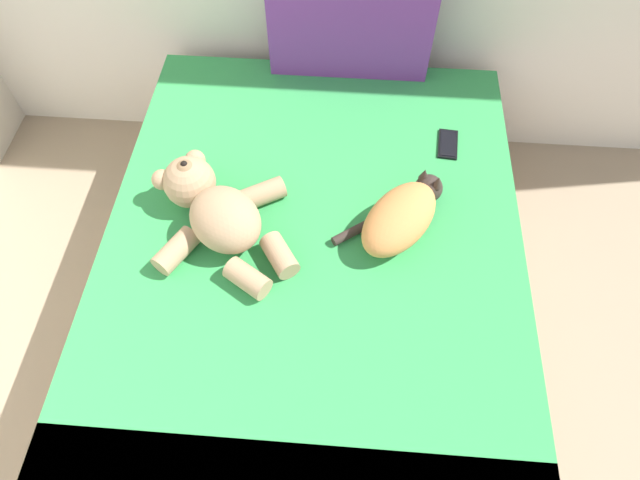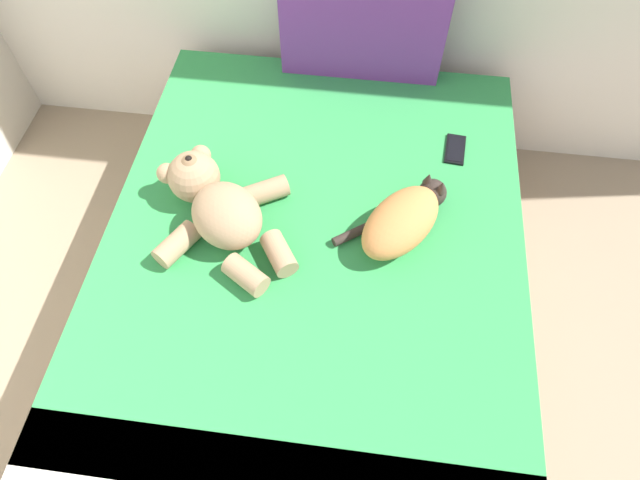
% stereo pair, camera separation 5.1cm
% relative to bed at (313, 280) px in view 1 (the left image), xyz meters
% --- Properties ---
extents(bed, '(1.49, 1.93, 0.52)m').
position_rel_bed_xyz_m(bed, '(0.00, 0.00, 0.00)').
color(bed, olive).
rests_on(bed, ground_plane).
extents(patterned_cushion, '(0.65, 0.11, 0.48)m').
position_rel_bed_xyz_m(patterned_cushion, '(0.08, 0.89, 0.50)').
color(patterned_cushion, '#72338C').
rests_on(patterned_cushion, bed).
extents(cat, '(0.40, 0.40, 0.15)m').
position_rel_bed_xyz_m(cat, '(0.30, 0.08, 0.34)').
color(cat, '#D18447').
rests_on(cat, bed).
extents(teddy_bear, '(0.54, 0.53, 0.20)m').
position_rel_bed_xyz_m(teddy_bear, '(-0.33, 0.05, 0.35)').
color(teddy_bear, tan).
rests_on(teddy_bear, bed).
extents(cell_phone, '(0.08, 0.15, 0.01)m').
position_rel_bed_xyz_m(cell_phone, '(0.48, 0.48, 0.27)').
color(cell_phone, black).
rests_on(cell_phone, bed).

